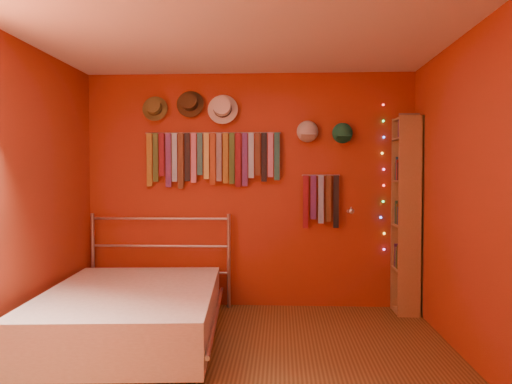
% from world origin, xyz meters
% --- Properties ---
extents(ground, '(3.50, 3.50, 0.00)m').
position_xyz_m(ground, '(0.00, 0.00, 0.00)').
color(ground, brown).
rests_on(ground, ground).
extents(back_wall, '(3.50, 0.02, 2.50)m').
position_xyz_m(back_wall, '(0.00, 1.75, 1.25)').
color(back_wall, maroon).
rests_on(back_wall, ground).
extents(right_wall, '(0.02, 3.50, 2.50)m').
position_xyz_m(right_wall, '(1.75, 0.00, 1.25)').
color(right_wall, maroon).
rests_on(right_wall, ground).
extents(left_wall, '(0.02, 3.50, 2.50)m').
position_xyz_m(left_wall, '(-1.75, 0.00, 1.25)').
color(left_wall, maroon).
rests_on(left_wall, ground).
extents(ceiling, '(3.50, 3.50, 0.02)m').
position_xyz_m(ceiling, '(0.00, 0.00, 2.50)').
color(ceiling, white).
rests_on(ceiling, back_wall).
extents(tie_rack, '(1.45, 0.03, 0.60)m').
position_xyz_m(tie_rack, '(-0.40, 1.68, 1.61)').
color(tie_rack, '#B1B1B6').
rests_on(tie_rack, back_wall).
extents(small_tie_rack, '(0.40, 0.03, 0.57)m').
position_xyz_m(small_tie_rack, '(0.76, 1.69, 1.17)').
color(small_tie_rack, '#B1B1B6').
rests_on(small_tie_rack, back_wall).
extents(fedora_olive, '(0.27, 0.15, 0.27)m').
position_xyz_m(fedora_olive, '(-1.01, 1.66, 2.13)').
color(fedora_olive, brown).
rests_on(fedora_olive, back_wall).
extents(fedora_brown, '(0.29, 0.16, 0.29)m').
position_xyz_m(fedora_brown, '(-0.63, 1.65, 2.18)').
color(fedora_brown, '#3F2C16').
rests_on(fedora_brown, back_wall).
extents(fedora_white, '(0.32, 0.17, 0.32)m').
position_xyz_m(fedora_white, '(-0.28, 1.65, 2.12)').
color(fedora_white, silver).
rests_on(fedora_white, back_wall).
extents(cap_white, '(0.20, 0.25, 0.20)m').
position_xyz_m(cap_white, '(0.62, 1.70, 1.87)').
color(cap_white, beige).
rests_on(cap_white, back_wall).
extents(cap_green, '(0.20, 0.25, 0.20)m').
position_xyz_m(cap_green, '(0.99, 1.70, 1.85)').
color(cap_green, '#166746').
rests_on(cap_green, back_wall).
extents(fairy_lights, '(0.06, 0.02, 1.55)m').
position_xyz_m(fairy_lights, '(1.42, 1.71, 1.39)').
color(fairy_lights, '#FF3333').
rests_on(fairy_lights, back_wall).
extents(reading_lamp, '(0.06, 0.27, 0.08)m').
position_xyz_m(reading_lamp, '(1.06, 1.54, 1.04)').
color(reading_lamp, '#B1B1B6').
rests_on(reading_lamp, back_wall).
extents(bookshelf, '(0.25, 0.34, 2.00)m').
position_xyz_m(bookshelf, '(1.66, 1.53, 1.02)').
color(bookshelf, olive).
rests_on(bookshelf, ground).
extents(bed, '(1.65, 2.12, 1.00)m').
position_xyz_m(bed, '(-0.95, 0.60, 0.23)').
color(bed, '#B1B1B6').
rests_on(bed, ground).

